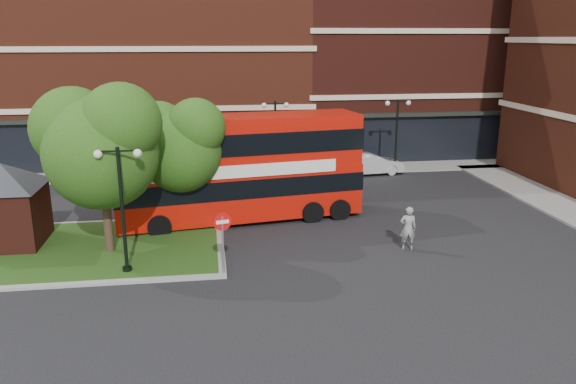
{
  "coord_description": "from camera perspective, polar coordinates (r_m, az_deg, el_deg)",
  "views": [
    {
      "loc": [
        -2.16,
        -20.59,
        8.86
      ],
      "look_at": [
        1.32,
        3.98,
        2.0
      ],
      "focal_mm": 35.0,
      "sensor_mm": 36.0,
      "label": 1
    }
  ],
  "objects": [
    {
      "name": "kiosk",
      "position": [
        26.94,
        -26.94,
        -0.32
      ],
      "size": [
        6.51,
        6.51,
        3.6
      ],
      "color": "#471911",
      "rests_on": "traffic_island"
    },
    {
      "name": "tree_island_east",
      "position": [
        26.1,
        -11.1,
        4.97
      ],
      "size": [
        4.46,
        3.9,
        6.29
      ],
      "color": "#2D2116",
      "rests_on": "ground"
    },
    {
      "name": "terrace_far_left",
      "position": [
        45.01,
        -15.9,
        12.51
      ],
      "size": [
        26.0,
        12.0,
        14.0
      ],
      "primitive_type": "cube",
      "color": "maroon",
      "rests_on": "ground"
    },
    {
      "name": "bus",
      "position": [
        27.53,
        -4.98,
        3.12
      ],
      "size": [
        12.27,
        4.54,
        4.58
      ],
      "rotation": [
        0.0,
        0.0,
        0.15
      ],
      "color": "#B41107",
      "rests_on": "ground"
    },
    {
      "name": "traffic_island",
      "position": [
        25.84,
        -20.7,
        -5.48
      ],
      "size": [
        12.6,
        7.6,
        0.15
      ],
      "color": "gray",
      "rests_on": "ground"
    },
    {
      "name": "lamp_island",
      "position": [
        21.9,
        -16.52,
        -1.19
      ],
      "size": [
        1.72,
        0.36,
        5.0
      ],
      "color": "black",
      "rests_on": "ground"
    },
    {
      "name": "pavement_far",
      "position": [
        38.18,
        -4.61,
        2.07
      ],
      "size": [
        44.0,
        3.0,
        0.12
      ],
      "primitive_type": "cube",
      "color": "slate",
      "rests_on": "ground"
    },
    {
      "name": "lamp_far_left",
      "position": [
        35.84,
        -1.29,
        5.76
      ],
      "size": [
        1.72,
        0.36,
        5.0
      ],
      "color": "black",
      "rests_on": "ground"
    },
    {
      "name": "ground",
      "position": [
        22.52,
        -1.93,
        -7.73
      ],
      "size": [
        120.0,
        120.0,
        0.0
      ],
      "primitive_type": "plane",
      "color": "black",
      "rests_on": "ground"
    },
    {
      "name": "woman",
      "position": [
        24.63,
        12.1,
        -3.61
      ],
      "size": [
        0.78,
        0.6,
        1.92
      ],
      "primitive_type": "imported",
      "rotation": [
        0.0,
        0.0,
        2.92
      ],
      "color": "gray",
      "rests_on": "ground"
    },
    {
      "name": "terrace_far_right",
      "position": [
        47.43,
        12.23,
        14.07
      ],
      "size": [
        18.0,
        12.0,
        16.0
      ],
      "primitive_type": "cube",
      "color": "#471911",
      "rests_on": "ground"
    },
    {
      "name": "tree_island_west",
      "position": [
        23.93,
        -18.7,
        4.86
      ],
      "size": [
        5.4,
        4.71,
        7.21
      ],
      "color": "#2D2116",
      "rests_on": "ground"
    },
    {
      "name": "car_silver",
      "position": [
        37.61,
        -12.04,
        2.43
      ],
      "size": [
        3.57,
        1.45,
        1.22
      ],
      "primitive_type": "imported",
      "rotation": [
        0.0,
        0.0,
        1.57
      ],
      "color": "#A4A6AB",
      "rests_on": "ground"
    },
    {
      "name": "car_white",
      "position": [
        37.82,
        8.41,
        2.84
      ],
      "size": [
        4.46,
        2.0,
        1.42
      ],
      "primitive_type": "imported",
      "rotation": [
        0.0,
        0.0,
        1.69
      ],
      "color": "silver",
      "rests_on": "ground"
    },
    {
      "name": "no_entry_sign",
      "position": [
        21.29,
        -6.66,
        -3.98
      ],
      "size": [
        0.69,
        0.22,
        2.54
      ],
      "rotation": [
        0.0,
        0.0,
        0.24
      ],
      "color": "slate",
      "rests_on": "ground"
    },
    {
      "name": "lamp_far_right",
      "position": [
        37.62,
        10.96,
        5.94
      ],
      "size": [
        1.72,
        0.36,
        5.0
      ],
      "color": "black",
      "rests_on": "ground"
    }
  ]
}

